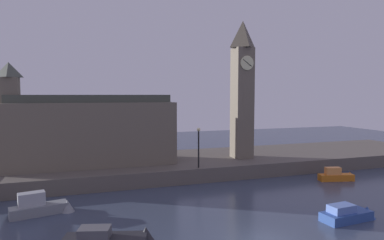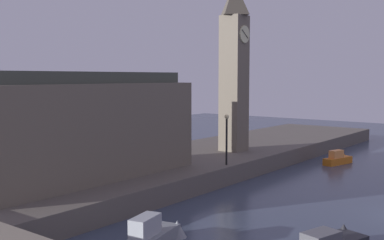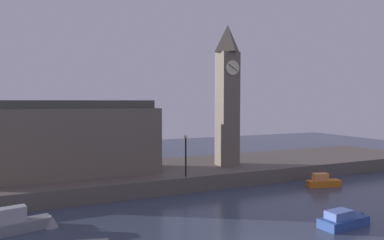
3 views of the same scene
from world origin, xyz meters
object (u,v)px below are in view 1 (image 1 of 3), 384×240
Objects in this scene: boat_barge_dark at (115,240)px; boat_cruiser_grey at (43,207)px; boat_tour_blue at (351,214)px; streetlamp at (199,143)px; parliament_hall at (89,131)px; clock_tower at (242,88)px; boat_patrol_orange at (338,176)px.

boat_cruiser_grey is at bearing 121.76° from boat_barge_dark.
streetlamp is at bearing 116.96° from boat_tour_blue.
parliament_hall is 11.64m from streetlamp.
boat_patrol_orange is (7.31, -7.61, -9.22)m from clock_tower.
boat_barge_dark is 1.21× the size of boat_cruiser_grey.
parliament_hall is (-17.19, 1.27, -4.58)m from clock_tower.
boat_barge_dark is at bearing -160.24° from boat_patrol_orange.
streetlamp is at bearing 52.30° from boat_barge_dark.
streetlamp is at bearing 19.90° from boat_cruiser_grey.
parliament_hall reaches higher than streetlamp.
boat_tour_blue is at bearing -21.44° from boat_cruiser_grey.
streetlamp is at bearing -25.01° from parliament_hall.
streetlamp is 0.90× the size of boat_tour_blue.
boat_barge_dark is (-16.44, 0.90, 0.03)m from boat_tour_blue.
clock_tower is 19.37m from boat_tour_blue.
clock_tower is at bearing 22.78° from boat_cruiser_grey.
streetlamp is 16.16m from boat_barge_dark.
streetlamp reaches higher than boat_barge_dark.
boat_tour_blue is 16.47m from boat_barge_dark.
boat_cruiser_grey reaches higher than boat_patrol_orange.
streetlamp is 15.43m from boat_tour_blue.
boat_tour_blue is at bearing -127.45° from boat_patrol_orange.
boat_barge_dark is at bearing -58.24° from boat_cruiser_grey.
boat_barge_dark is at bearing -135.39° from clock_tower.
clock_tower reaches higher than parliament_hall.
boat_patrol_orange is 0.87× the size of boat_cruiser_grey.
clock_tower is at bearing 90.39° from boat_tour_blue.
clock_tower is 14.01m from boat_patrol_orange.
boat_patrol_orange is at bearing 52.55° from boat_tour_blue.
parliament_hall is 25.60m from boat_tour_blue.
boat_patrol_orange is 28.20m from boat_cruiser_grey.
parliament_hall is at bearing 175.78° from clock_tower.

